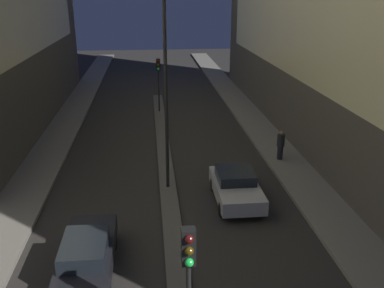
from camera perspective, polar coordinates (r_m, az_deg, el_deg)
name	(u,v)px	position (r m, az deg, el deg)	size (l,w,h in m)	color
median_strip	(166,167)	(23.30, -3.53, -3.13)	(0.79, 33.21, 0.14)	#56544F
traffic_light_near	(189,271)	(10.15, -0.45, -16.54)	(0.32, 0.42, 4.10)	black
traffic_light_mid	(158,73)	(33.11, -4.51, 9.42)	(0.32, 0.42, 4.10)	black
street_lamp	(165,44)	(19.03, -3.63, 13.15)	(0.60, 0.60, 9.56)	black
car_left_lane	(87,256)	(15.22, -13.85, -14.32)	(1.71, 4.68, 1.53)	black
car_right_lane	(236,187)	(19.62, 5.87, -5.68)	(1.92, 4.03, 1.43)	#B2B2B7
pedestrian_on_right_sidewalk	(281,145)	(24.32, 11.73, -0.07)	(0.43, 0.43, 1.66)	black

